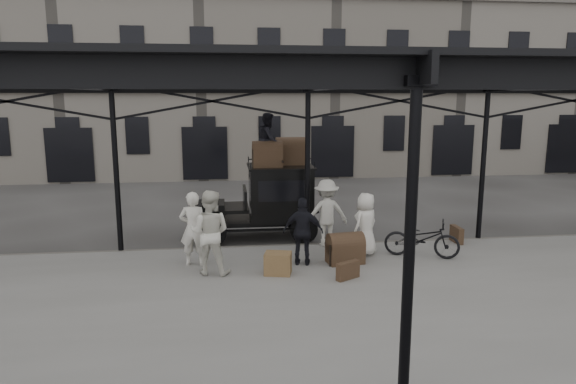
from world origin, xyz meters
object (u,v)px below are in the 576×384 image
porter_left (193,229)px  porter_official (303,231)px  taxi (270,198)px  steamer_trunk_platform (345,250)px  bicycle (422,238)px  steamer_trunk_roof_near (267,156)px

porter_left → porter_official: 2.64m
taxi → porter_official: bearing=-79.8°
taxi → porter_official: 3.07m
steamer_trunk_platform → bicycle: bearing=-1.8°
steamer_trunk_roof_near → steamer_trunk_platform: steamer_trunk_roof_near is taller
taxi → steamer_trunk_roof_near: bearing=-108.1°
steamer_trunk_roof_near → taxi: bearing=70.4°
taxi → steamer_trunk_roof_near: 1.31m
porter_left → steamer_trunk_roof_near: steamer_trunk_roof_near is taller
steamer_trunk_roof_near → steamer_trunk_platform: 3.81m
steamer_trunk_roof_near → bicycle: bearing=-36.1°
porter_left → steamer_trunk_platform: (3.67, -0.29, -0.59)m
taxi → steamer_trunk_platform: bearing=-62.2°
taxi → steamer_trunk_platform: 3.49m
porter_official → taxi: bearing=-67.8°
taxi → porter_official: taxi is taller
taxi → porter_left: (-2.07, -2.72, -0.15)m
taxi → steamer_trunk_platform: (1.59, -3.01, -0.74)m
taxi → bicycle: bearing=-37.6°
porter_left → steamer_trunk_platform: porter_left is taller
porter_official → steamer_trunk_platform: bearing=-168.2°
porter_official → steamer_trunk_roof_near: steamer_trunk_roof_near is taller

